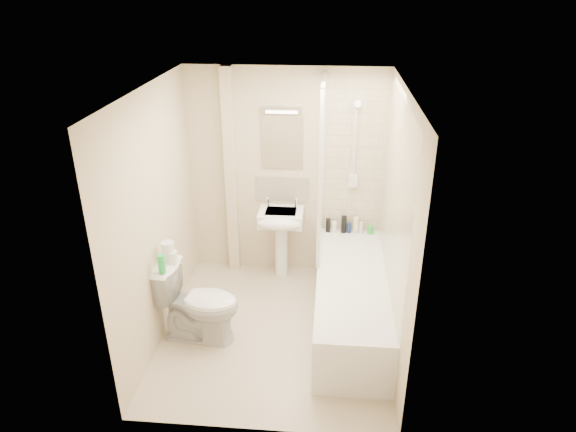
{
  "coord_description": "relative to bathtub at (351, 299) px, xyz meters",
  "views": [
    {
      "loc": [
        0.49,
        -4.15,
        3.23
      ],
      "look_at": [
        0.11,
        0.2,
        1.18
      ],
      "focal_mm": 32.0,
      "sensor_mm": 36.0,
      "label": 1
    }
  ],
  "objects": [
    {
      "name": "shower_screen",
      "position": [
        -0.35,
        0.6,
        1.16
      ],
      "size": [
        0.04,
        0.92,
        1.8
      ],
      "color": "white",
      "rests_on": "bathtub"
    },
    {
      "name": "ceiling",
      "position": [
        -0.75,
        -0.2,
        2.11
      ],
      "size": [
        2.2,
        2.5,
        0.02
      ],
      "primitive_type": "cube",
      "color": "white",
      "rests_on": "wall_back"
    },
    {
      "name": "wall_back",
      "position": [
        -0.75,
        1.05,
        0.91
      ],
      "size": [
        2.2,
        0.02,
        2.4
      ],
      "primitive_type": "cube",
      "color": "beige",
      "rests_on": "ground"
    },
    {
      "name": "strip_light",
      "position": [
        -0.79,
        1.02,
        1.66
      ],
      "size": [
        0.42,
        0.07,
        0.07
      ],
      "primitive_type": "cube",
      "color": "silver",
      "rests_on": "wall_back"
    },
    {
      "name": "tile_back",
      "position": [
        0.0,
        1.04,
        1.14
      ],
      "size": [
        0.7,
        0.01,
        1.75
      ],
      "primitive_type": "cube",
      "color": "beige",
      "rests_on": "wall_back"
    },
    {
      "name": "bottle_black_b",
      "position": [
        -0.08,
        0.96,
        0.36
      ],
      "size": [
        0.06,
        0.06,
        0.2
      ],
      "primitive_type": "cylinder",
      "color": "black",
      "rests_on": "bathtub"
    },
    {
      "name": "green_bottle",
      "position": [
        -1.74,
        -0.48,
        0.6
      ],
      "size": [
        0.07,
        0.07,
        0.18
      ],
      "primitive_type": "cylinder",
      "color": "green",
      "rests_on": "toilet"
    },
    {
      "name": "bottle_cream",
      "position": [
        0.06,
        0.96,
        0.36
      ],
      "size": [
        0.07,
        0.07,
        0.19
      ],
      "primitive_type": "cylinder",
      "color": "beige",
      "rests_on": "bathtub"
    },
    {
      "name": "bathtub",
      "position": [
        0.0,
        0.0,
        0.0
      ],
      "size": [
        0.7,
        2.1,
        0.55
      ],
      "color": "white",
      "rests_on": "ground"
    },
    {
      "name": "bottle_black_a",
      "position": [
        -0.26,
        0.96,
        0.34
      ],
      "size": [
        0.05,
        0.05,
        0.16
      ],
      "primitive_type": "cylinder",
      "color": "black",
      "rests_on": "bathtub"
    },
    {
      "name": "wall_right",
      "position": [
        0.35,
        -0.2,
        0.91
      ],
      "size": [
        0.02,
        2.5,
        2.4
      ],
      "primitive_type": "cube",
      "color": "beige",
      "rests_on": "ground"
    },
    {
      "name": "pedestal_sink",
      "position": [
        -0.79,
        0.81,
        0.38
      ],
      "size": [
        0.5,
        0.47,
        0.96
      ],
      "color": "white",
      "rests_on": "ground"
    },
    {
      "name": "toilet_roll_lower",
      "position": [
        -1.71,
        -0.28,
        0.56
      ],
      "size": [
        0.12,
        0.12,
        0.11
      ],
      "primitive_type": "cylinder",
      "color": "white",
      "rests_on": "toilet"
    },
    {
      "name": "toilet_roll_upper",
      "position": [
        -1.74,
        -0.28,
        0.66
      ],
      "size": [
        0.12,
        0.12,
        0.09
      ],
      "primitive_type": "cylinder",
      "color": "white",
      "rests_on": "toilet_roll_lower"
    },
    {
      "name": "wall_left",
      "position": [
        -1.85,
        -0.2,
        0.91
      ],
      "size": [
        0.02,
        2.5,
        2.4
      ],
      "primitive_type": "cube",
      "color": "beige",
      "rests_on": "ground"
    },
    {
      "name": "bottle_white_b",
      "position": [
        0.12,
        0.96,
        0.33
      ],
      "size": [
        0.05,
        0.05,
        0.13
      ],
      "primitive_type": "cylinder",
      "color": "silver",
      "rests_on": "bathtub"
    },
    {
      "name": "toilet",
      "position": [
        -1.47,
        -0.35,
        0.11
      ],
      "size": [
        0.61,
        0.88,
        0.8
      ],
      "primitive_type": "imported",
      "rotation": [
        0.0,
        0.0,
        1.46
      ],
      "color": "white",
      "rests_on": "ground"
    },
    {
      "name": "bottle_blue",
      "position": [
        -0.02,
        0.96,
        0.32
      ],
      "size": [
        0.05,
        0.05,
        0.12
      ],
      "primitive_type": "cylinder",
      "color": "navy",
      "rests_on": "bathtub"
    },
    {
      "name": "floor",
      "position": [
        -0.75,
        -0.2,
        -0.29
      ],
      "size": [
        2.5,
        2.5,
        0.0
      ],
      "primitive_type": "plane",
      "color": "beige",
      "rests_on": "ground"
    },
    {
      "name": "splashback",
      "position": [
        -0.79,
        1.04,
        0.74
      ],
      "size": [
        0.6,
        0.02,
        0.3
      ],
      "primitive_type": "cube",
      "color": "beige",
      "rests_on": "wall_back"
    },
    {
      "name": "mirror",
      "position": [
        -0.79,
        1.04,
        1.29
      ],
      "size": [
        0.46,
        0.01,
        0.6
      ],
      "primitive_type": "cube",
      "color": "white",
      "rests_on": "wall_back"
    },
    {
      "name": "bottle_green",
      "position": [
        0.23,
        0.96,
        0.31
      ],
      "size": [
        0.07,
        0.07,
        0.09
      ],
      "primitive_type": "cylinder",
      "color": "green",
      "rests_on": "bathtub"
    },
    {
      "name": "shower_fixture",
      "position": [
        -0.0,
        0.99,
        1.26
      ],
      "size": [
        0.1,
        0.16,
        0.99
      ],
      "color": "white",
      "rests_on": "wall_back"
    },
    {
      "name": "bottle_white_a",
      "position": [
        -0.19,
        0.96,
        0.33
      ],
      "size": [
        0.05,
        0.05,
        0.13
      ],
      "primitive_type": "cylinder",
      "color": "white",
      "rests_on": "bathtub"
    },
    {
      "name": "pipe_boxing",
      "position": [
        -1.37,
        0.99,
        0.91
      ],
      "size": [
        0.12,
        0.12,
        2.4
      ],
      "primitive_type": "cube",
      "color": "beige",
      "rests_on": "ground"
    },
    {
      "name": "tile_right",
      "position": [
        0.34,
        0.0,
        1.14
      ],
      "size": [
        0.01,
        2.1,
        1.75
      ],
      "primitive_type": "cube",
      "color": "beige",
      "rests_on": "wall_right"
    }
  ]
}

